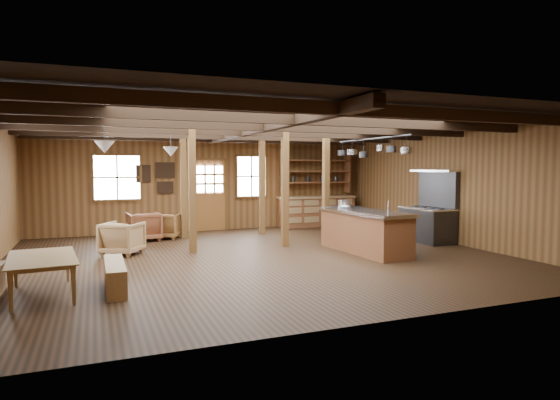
% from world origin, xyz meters
% --- Properties ---
extents(room, '(10.04, 9.04, 2.84)m').
position_xyz_m(room, '(0.00, 0.00, 1.40)').
color(room, black).
rests_on(room, ground).
extents(ceiling_joists, '(9.80, 8.82, 0.18)m').
position_xyz_m(ceiling_joists, '(0.00, 0.18, 2.68)').
color(ceiling_joists, black).
rests_on(ceiling_joists, ceiling).
extents(timber_posts, '(3.95, 2.35, 2.80)m').
position_xyz_m(timber_posts, '(0.52, 2.08, 1.40)').
color(timber_posts, '#4F3316').
rests_on(timber_posts, floor).
extents(back_door, '(1.02, 0.08, 2.15)m').
position_xyz_m(back_door, '(0.00, 4.45, 0.88)').
color(back_door, brown).
rests_on(back_door, floor).
extents(window_back_left, '(1.32, 0.06, 1.32)m').
position_xyz_m(window_back_left, '(-2.60, 4.46, 1.60)').
color(window_back_left, white).
rests_on(window_back_left, wall_back).
extents(window_back_right, '(1.02, 0.06, 1.32)m').
position_xyz_m(window_back_right, '(1.30, 4.46, 1.60)').
color(window_back_right, white).
rests_on(window_back_right, wall_back).
extents(notice_boards, '(1.08, 0.03, 0.90)m').
position_xyz_m(notice_boards, '(-1.50, 4.46, 1.64)').
color(notice_boards, silver).
rests_on(notice_boards, wall_back).
extents(back_counter, '(2.55, 0.60, 2.45)m').
position_xyz_m(back_counter, '(3.40, 4.20, 0.60)').
color(back_counter, brown).
rests_on(back_counter, floor).
extents(pendant_lamps, '(1.86, 2.36, 0.66)m').
position_xyz_m(pendant_lamps, '(-2.25, 1.00, 2.25)').
color(pendant_lamps, '#2E2E30').
rests_on(pendant_lamps, ceiling).
extents(pot_rack, '(0.35, 3.00, 0.45)m').
position_xyz_m(pot_rack, '(2.91, 0.41, 2.28)').
color(pot_rack, '#2E2E30').
rests_on(pot_rack, ceiling).
extents(kitchen_island, '(1.03, 2.55, 1.20)m').
position_xyz_m(kitchen_island, '(2.34, -0.38, 0.48)').
color(kitchen_island, brown).
rests_on(kitchen_island, floor).
extents(step_stool, '(0.42, 0.31, 0.35)m').
position_xyz_m(step_stool, '(2.75, -0.88, 0.18)').
color(step_stool, brown).
rests_on(step_stool, floor).
extents(commercial_range, '(0.78, 1.47, 1.82)m').
position_xyz_m(commercial_range, '(4.65, 0.31, 0.60)').
color(commercial_range, '#2E2E30').
rests_on(commercial_range, floor).
extents(dining_table, '(1.06, 1.71, 0.57)m').
position_xyz_m(dining_table, '(-3.90, -1.65, 0.29)').
color(dining_table, olive).
rests_on(dining_table, floor).
extents(bench_aisle, '(0.28, 1.51, 0.41)m').
position_xyz_m(bench_aisle, '(-2.93, -1.65, 0.21)').
color(bench_aisle, brown).
rests_on(bench_aisle, floor).
extents(armchair_a, '(0.86, 0.88, 0.73)m').
position_xyz_m(armchair_a, '(-2.03, 3.12, 0.37)').
color(armchair_a, brown).
rests_on(armchair_a, floor).
extents(armchair_b, '(0.95, 0.96, 0.67)m').
position_xyz_m(armchair_b, '(-1.47, 3.29, 0.34)').
color(armchair_b, brown).
rests_on(armchair_b, floor).
extents(armchair_c, '(1.05, 1.06, 0.71)m').
position_xyz_m(armchair_c, '(-2.66, 1.34, 0.35)').
color(armchair_c, olive).
rests_on(armchair_c, floor).
extents(counter_pot, '(0.29, 0.29, 0.17)m').
position_xyz_m(counter_pot, '(2.29, 0.44, 1.03)').
color(counter_pot, silver).
rests_on(counter_pot, kitchen_island).
extents(bowl, '(0.30, 0.30, 0.06)m').
position_xyz_m(bowl, '(2.10, 0.12, 0.97)').
color(bowl, silver).
rests_on(bowl, kitchen_island).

